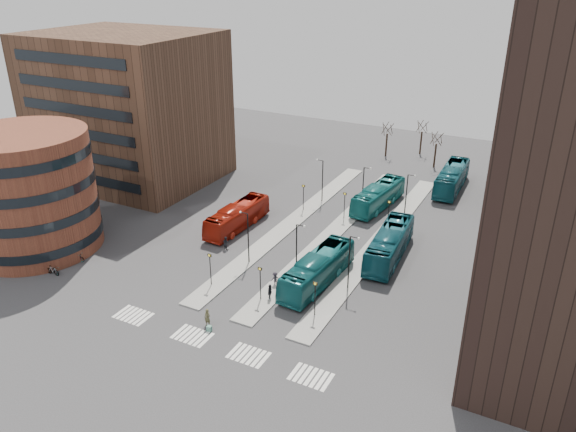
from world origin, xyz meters
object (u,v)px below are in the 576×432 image
at_px(teal_bus_d, 452,178).
at_px(red_bus, 237,217).
at_px(commuter_c, 275,279).
at_px(bicycle_near, 55,270).
at_px(bicycle_far, 77,257).
at_px(teal_bus_a, 318,270).
at_px(teal_bus_b, 378,196).
at_px(traveller, 207,318).
at_px(bicycle_mid, 53,271).
at_px(suitcase, 209,329).
at_px(commuter_b, 270,292).
at_px(commuter_a, 226,243).
at_px(teal_bus_c, 389,244).

bearing_deg(teal_bus_d, red_bus, -130.86).
relative_size(commuter_c, bicycle_near, 0.96).
relative_size(teal_bus_d, bicycle_far, 6.74).
relative_size(teal_bus_a, teal_bus_b, 1.02).
bearing_deg(bicycle_far, commuter_c, -80.18).
bearing_deg(traveller, teal_bus_d, 75.33).
bearing_deg(bicycle_mid, suitcase, -93.98).
bearing_deg(commuter_b, red_bus, 30.41).
bearing_deg(suitcase, bicycle_mid, 173.11).
relative_size(teal_bus_a, commuter_a, 7.55).
bearing_deg(teal_bus_d, bicycle_near, -127.76).
bearing_deg(commuter_c, commuter_b, 62.23).
bearing_deg(teal_bus_d, teal_bus_a, -102.57).
distance_m(traveller, commuter_a, 15.40).
distance_m(traveller, bicycle_mid, 20.39).
bearing_deg(traveller, red_bus, 115.11).
bearing_deg(bicycle_near, commuter_b, -61.14).
height_order(red_bus, traveller, red_bus).
height_order(traveller, bicycle_mid, traveller).
relative_size(commuter_a, bicycle_near, 1.01).
xyz_separation_m(teal_bus_c, teal_bus_d, (1.50, 24.77, 0.03)).
relative_size(bicycle_near, bicycle_mid, 0.91).
relative_size(red_bus, bicycle_mid, 6.50).
bearing_deg(teal_bus_b, commuter_a, -113.97).
height_order(teal_bus_d, bicycle_mid, teal_bus_d).
bearing_deg(teal_bus_b, commuter_b, -87.50).
bearing_deg(suitcase, commuter_a, 112.51).
height_order(commuter_a, commuter_b, commuter_b).
relative_size(red_bus, teal_bus_c, 0.90).
xyz_separation_m(teal_bus_a, bicycle_mid, (-26.31, -11.66, -1.17)).
distance_m(commuter_a, commuter_b, 12.28).
bearing_deg(bicycle_far, teal_bus_b, -44.25).
xyz_separation_m(commuter_a, commuter_c, (9.09, -4.47, -0.03)).
distance_m(bicycle_near, bicycle_far, 3.23).
distance_m(red_bus, teal_bus_c, 19.70).
xyz_separation_m(suitcase, bicycle_mid, (-20.97, 0.60, 0.26)).
bearing_deg(bicycle_far, teal_bus_c, -65.82).
bearing_deg(teal_bus_a, teal_bus_d, 83.06).
relative_size(suitcase, bicycle_near, 0.34).
xyz_separation_m(teal_bus_a, commuter_c, (-3.79, -2.37, -0.92)).
distance_m(teal_bus_b, bicycle_near, 42.12).
distance_m(teal_bus_b, traveller, 34.30).
relative_size(commuter_a, bicycle_mid, 0.92).
bearing_deg(teal_bus_a, suitcase, -109.73).
height_order(teal_bus_c, commuter_b, teal_bus_c).
bearing_deg(commuter_a, commuter_b, 163.68).
xyz_separation_m(teal_bus_b, bicycle_mid, (-25.25, -33.96, -1.13)).
bearing_deg(teal_bus_a, commuter_c, -144.17).
relative_size(suitcase, bicycle_far, 0.28).
relative_size(commuter_b, commuter_c, 1.15).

